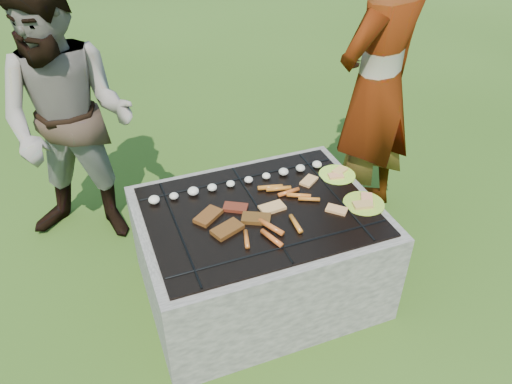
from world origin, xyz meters
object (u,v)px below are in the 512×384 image
(fire_pit, at_px, (259,255))
(plate_near, at_px, (364,204))
(plate_far, at_px, (337,175))
(bystander, at_px, (69,122))
(cook, at_px, (377,88))

(fire_pit, height_order, plate_near, plate_near)
(plate_far, distance_m, bystander, 1.64)
(plate_far, distance_m, plate_near, 0.31)
(plate_near, relative_size, bystander, 0.17)
(plate_far, xyz_separation_m, plate_near, (-0.00, -0.31, 0.00))
(plate_near, bearing_deg, cook, 55.87)
(plate_far, bearing_deg, plate_near, -90.09)
(cook, bearing_deg, plate_near, 35.53)
(bystander, bearing_deg, fire_pit, -21.07)
(plate_near, xyz_separation_m, cook, (0.44, 0.64, 0.35))
(cook, distance_m, bystander, 1.92)
(plate_far, bearing_deg, bystander, 151.85)
(fire_pit, bearing_deg, plate_far, 15.33)
(fire_pit, height_order, cook, cook)
(plate_far, xyz_separation_m, bystander, (-1.43, 0.77, 0.25))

